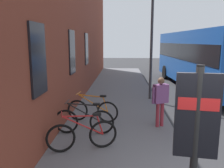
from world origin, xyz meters
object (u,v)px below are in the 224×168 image
Objects in this scene: bicycle_nearest_sign at (83,135)px; city_bus at (200,56)px; pedestrian_by_facade at (161,97)px; bicycle_beside_lamp at (84,121)px; transit_info_sign at (196,127)px; bicycle_leaning_wall at (93,110)px; street_lamp at (152,30)px.

bicycle_nearest_sign is 0.16× the size of city_bus.
bicycle_nearest_sign is at bearing 128.41° from pedestrian_by_facade.
transit_info_sign is (-3.55, -2.05, 1.21)m from bicycle_beside_lamp.
transit_info_sign is at bearing -142.71° from bicycle_nearest_sign.
bicycle_nearest_sign is 0.97× the size of bicycle_beside_lamp.
city_bus reaches higher than transit_info_sign.
bicycle_leaning_wall is 4.86m from street_lamp.
bicycle_nearest_sign is at bearing 147.27° from city_bus.
bicycle_leaning_wall is at bearing 139.69° from city_bus.
street_lamp is (7.87, -0.37, 1.55)m from transit_info_sign.
bicycle_beside_lamp is 1.06m from bicycle_leaning_wall.
bicycle_nearest_sign is 0.98× the size of bicycle_leaning_wall.
bicycle_nearest_sign and bicycle_beside_lamp have the same top height.
city_bus is 6.71× the size of pedestrian_by_facade.
street_lamp is (3.63, -0.12, 2.18)m from pedestrian_by_facade.
bicycle_nearest_sign is 2.09m from bicycle_leaning_wall.
transit_info_sign is 0.23× the size of city_bus.
bicycle_leaning_wall is 1.11× the size of pedestrian_by_facade.
pedestrian_by_facade is at bearing 178.16° from street_lamp.
bicycle_beside_lamp is 5.67m from street_lamp.
bicycle_leaning_wall is 2.29m from pedestrian_by_facade.
transit_info_sign is (-4.61, -1.93, 1.21)m from bicycle_leaning_wall.
transit_info_sign is 11.80m from city_bus.
city_bus is at bearing -18.13° from transit_info_sign.
bicycle_beside_lamp is 1.01× the size of bicycle_leaning_wall.
bicycle_leaning_wall is 5.14m from transit_info_sign.
street_lamp is at bearing 135.37° from city_bus.
bicycle_beside_lamp is at bearing 150.74° from street_lamp.
transit_info_sign is 8.03m from street_lamp.
street_lamp is (-3.34, 3.30, 1.35)m from city_bus.
bicycle_beside_lamp is at bearing 106.68° from pedestrian_by_facade.
street_lamp is at bearing -23.16° from bicycle_nearest_sign.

